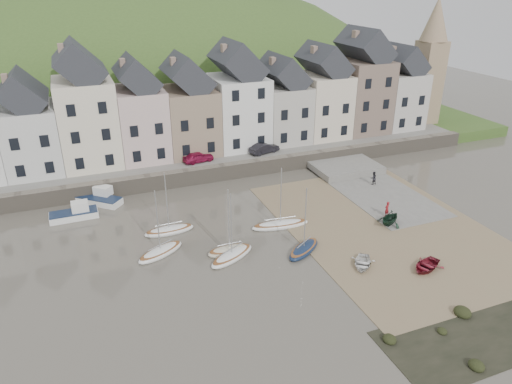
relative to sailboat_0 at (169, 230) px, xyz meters
name	(u,v)px	position (x,y,z in m)	size (l,w,h in m)	color
ground	(281,249)	(8.57, -6.53, -0.26)	(160.00, 160.00, 0.00)	#4D483C
quay_land	(191,137)	(8.57, 25.47, 0.49)	(90.00, 30.00, 1.50)	#3A5622
quay_street	(213,157)	(8.57, 13.97, 1.29)	(70.00, 7.00, 0.10)	slate
seawall	(222,172)	(8.57, 10.47, 0.64)	(70.00, 1.20, 1.80)	slate
beach	(385,227)	(19.57, -6.53, -0.23)	(18.00, 26.00, 0.06)	#806A4E
slipway	(372,189)	(23.57, 1.47, -0.20)	(8.00, 18.00, 0.12)	slate
hillside	(139,187)	(3.57, 53.47, -18.25)	(134.40, 84.00, 84.00)	#3A5622
townhouse_terrace	(217,104)	(10.33, 17.47, 7.06)	(61.05, 8.00, 13.93)	silver
church_spire	(430,58)	(43.12, 17.47, 10.79)	(4.00, 4.00, 18.00)	#997F60
sailboat_0	(169,230)	(0.00, 0.00, 0.00)	(4.75, 1.63, 6.32)	white
sailboat_1	(161,252)	(-1.50, -3.52, 0.00)	(4.77, 3.45, 6.32)	white
sailboat_2	(230,250)	(4.14, -5.48, 0.00)	(3.93, 1.51, 6.32)	beige
sailboat_3	(232,256)	(4.06, -6.38, 0.00)	(4.93, 3.56, 6.32)	white
sailboat_4	(280,225)	(10.18, -2.81, 0.00)	(5.81, 2.09, 6.32)	white
sailboat_5	(304,249)	(10.27, -7.65, 0.00)	(4.44, 3.69, 6.32)	#14233E
motorboat_0	(75,213)	(-8.05, 6.32, 0.32)	(4.61, 1.81, 1.70)	white
motorboat_2	(100,198)	(-5.49, 9.08, 0.32)	(4.86, 4.58, 1.70)	white
rowboat_white	(362,263)	(13.71, -11.58, 0.09)	(2.03, 2.84, 0.59)	silver
rowboat_green	(390,218)	(20.20, -6.31, 0.52)	(2.37, 2.74, 1.44)	black
rowboat_red	(426,266)	(18.35, -13.84, 0.12)	(2.22, 3.11, 0.64)	maroon
person_red	(387,209)	(20.92, -4.81, 0.64)	(0.57, 0.38, 1.57)	maroon
person_dark	(373,178)	(24.22, 2.39, 0.64)	(0.76, 0.59, 1.56)	black
car_left	(198,157)	(6.43, 12.97, 1.97)	(1.49, 3.70, 1.26)	#99163F
car_right	(264,148)	(15.01, 12.97, 1.99)	(1.38, 3.95, 1.30)	black
shore_rocks	(486,332)	(17.01, -21.55, -0.14)	(14.00, 6.00, 0.78)	black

